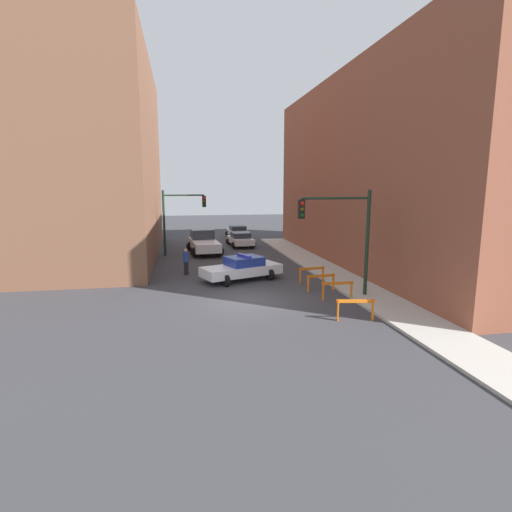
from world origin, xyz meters
name	(u,v)px	position (x,y,z in m)	size (l,w,h in m)	color
ground_plane	(248,301)	(0.00, 0.00, 0.00)	(120.00, 120.00, 0.00)	#38383D
sidewalk_right	(368,294)	(6.20, 0.00, 0.06)	(2.40, 44.00, 0.12)	#B2ADA3
building_corner_left	(56,160)	(-12.00, 14.00, 7.38)	(14.00, 20.00, 14.76)	brown
building_right	(415,172)	(13.40, 8.00, 6.51)	(12.00, 28.00, 13.03)	brown
traffic_light_near	(345,227)	(4.73, -0.26, 3.53)	(3.64, 0.35, 5.20)	black
traffic_light_far	(178,213)	(-3.30, 14.15, 3.40)	(3.44, 0.35, 5.20)	black
police_car	(242,268)	(0.38, 4.47, 0.72)	(5.05, 3.39, 1.52)	white
white_truck	(204,242)	(-1.26, 14.75, 0.91)	(2.93, 5.55, 1.90)	silver
parked_car_near	(240,239)	(2.30, 17.96, 0.67)	(2.46, 4.41, 1.31)	silver
parked_car_mid	(237,231)	(2.94, 24.46, 0.67)	(2.40, 4.38, 1.31)	silver
pedestrian_crossing	(186,261)	(-2.85, 6.57, 0.86)	(0.44, 0.44, 1.66)	black
barrier_front	(355,306)	(3.86, -3.59, 0.62)	(1.58, 0.42, 0.90)	orange
barrier_mid	(337,288)	(4.31, -0.55, 0.62)	(1.60, 0.22, 0.90)	orange
barrier_back	(321,280)	(4.09, 1.18, 0.62)	(1.60, 0.29, 0.90)	orange
barrier_corner	(312,272)	(4.22, 3.10, 0.62)	(1.59, 0.34, 0.90)	orange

